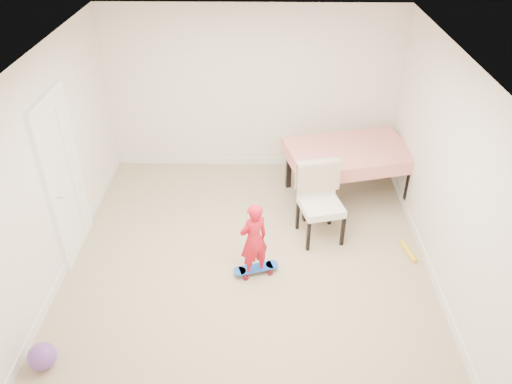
{
  "coord_description": "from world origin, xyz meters",
  "views": [
    {
      "loc": [
        0.18,
        -4.74,
        4.23
      ],
      "look_at": [
        0.1,
        0.2,
        0.95
      ],
      "focal_mm": 35.0,
      "sensor_mm": 36.0,
      "label": 1
    }
  ],
  "objects_px": {
    "skateboard": "(256,270)",
    "child": "(254,242)",
    "dining_chair": "(321,204)",
    "dining_table": "(347,173)",
    "balloon": "(42,356)"
  },
  "relations": [
    {
      "from": "skateboard",
      "to": "child",
      "type": "xyz_separation_m",
      "value": [
        -0.03,
        -0.02,
        0.46
      ]
    },
    {
      "from": "dining_chair",
      "to": "dining_table",
      "type": "bearing_deg",
      "value": 49.95
    },
    {
      "from": "skateboard",
      "to": "balloon",
      "type": "xyz_separation_m",
      "value": [
        -2.1,
        -1.4,
        0.1
      ]
    },
    {
      "from": "dining_table",
      "to": "dining_chair",
      "type": "bearing_deg",
      "value": -129.84
    },
    {
      "from": "dining_chair",
      "to": "child",
      "type": "height_order",
      "value": "dining_chair"
    },
    {
      "from": "dining_table",
      "to": "skateboard",
      "type": "xyz_separation_m",
      "value": [
        -1.32,
        -1.72,
        -0.37
      ]
    },
    {
      "from": "balloon",
      "to": "dining_table",
      "type": "bearing_deg",
      "value": 42.36
    },
    {
      "from": "dining_chair",
      "to": "balloon",
      "type": "bearing_deg",
      "value": -157.97
    },
    {
      "from": "skateboard",
      "to": "balloon",
      "type": "distance_m",
      "value": 2.52
    },
    {
      "from": "skateboard",
      "to": "child",
      "type": "relative_size",
      "value": 0.57
    },
    {
      "from": "dining_table",
      "to": "dining_chair",
      "type": "relative_size",
      "value": 1.65
    },
    {
      "from": "dining_chair",
      "to": "skateboard",
      "type": "bearing_deg",
      "value": -152.74
    },
    {
      "from": "dining_table",
      "to": "skateboard",
      "type": "bearing_deg",
      "value": -141.25
    },
    {
      "from": "dining_chair",
      "to": "balloon",
      "type": "relative_size",
      "value": 3.75
    },
    {
      "from": "dining_table",
      "to": "child",
      "type": "bearing_deg",
      "value": -141.51
    }
  ]
}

